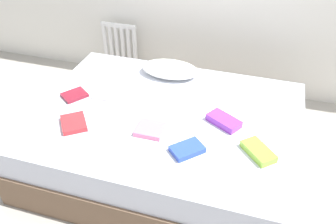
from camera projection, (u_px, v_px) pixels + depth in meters
ground_plane at (166, 162)px, 2.88m from camera, size 8.00×8.00×0.00m
bed at (166, 140)px, 2.73m from camera, size 2.00×1.50×0.50m
radiator at (120, 46)px, 3.80m from camera, size 0.39×0.04×0.51m
pillow at (170, 69)px, 3.00m from camera, size 0.49×0.30×0.11m
textbook_white at (111, 94)px, 2.76m from camera, size 0.25×0.17×0.03m
textbook_lime at (258, 151)px, 2.22m from camera, size 0.25×0.25×0.05m
textbook_red at (74, 123)px, 2.46m from camera, size 0.26×0.27×0.03m
textbook_pink at (150, 129)px, 2.41m from camera, size 0.19×0.18×0.03m
textbook_purple at (224, 121)px, 2.47m from camera, size 0.27×0.22×0.05m
textbook_blue at (187, 149)px, 2.24m from camera, size 0.24×0.24×0.04m
textbook_maroon at (75, 95)px, 2.76m from camera, size 0.22×0.23×0.02m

